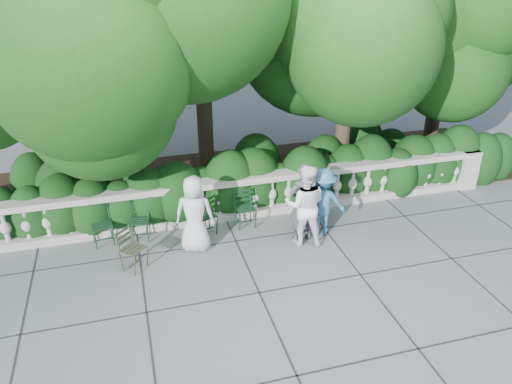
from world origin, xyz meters
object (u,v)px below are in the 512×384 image
object	(u,v)px
person_businessman	(194,214)
chair_d	(209,237)
chair_f	(318,221)
person_casual_man	(305,205)
person_woman_grey	(303,203)
chair_a	(140,243)
chair_e	(247,229)
chair_b	(106,247)
person_older_blue	(322,202)
chair_weathered	(141,270)

from	to	relation	value
person_businessman	chair_d	bearing A→B (deg)	-115.76
chair_f	person_casual_man	bearing A→B (deg)	-124.74
chair_d	person_woman_grey	xyz separation A→B (m)	(1.86, -0.62, 0.87)
chair_a	person_casual_man	world-z (taller)	person_casual_man
chair_e	person_woman_grey	world-z (taller)	person_woman_grey
chair_a	chair_d	bearing A→B (deg)	3.71
chair_d	person_casual_man	distance (m)	2.19
chair_f	person_casual_man	size ratio (longest dim) A/B	0.48
chair_e	person_woman_grey	size ratio (longest dim) A/B	0.48
chair_a	chair_e	distance (m)	2.31
chair_e	chair_f	xyz separation A→B (m)	(1.63, -0.08, 0.00)
chair_b	person_businessman	xyz separation A→B (m)	(1.80, -0.53, 0.81)
chair_a	chair_d	xyz separation A→B (m)	(1.44, -0.16, 0.00)
chair_e	person_businessman	xyz separation A→B (m)	(-1.20, -0.45, 0.81)
chair_e	chair_f	world-z (taller)	same
chair_b	person_older_blue	bearing A→B (deg)	-17.74
chair_a	chair_d	distance (m)	1.45
chair_e	chair_weathered	world-z (taller)	same
chair_f	person_businessman	bearing A→B (deg)	-166.62
person_woman_grey	person_older_blue	distance (m)	0.52
chair_b	chair_e	size ratio (longest dim) A/B	1.00
person_businessman	person_woman_grey	xyz separation A→B (m)	(2.19, -0.26, 0.07)
chair_b	person_businessman	distance (m)	2.05
person_businessman	person_woman_grey	distance (m)	2.21
chair_f	person_casual_man	xyz separation A→B (m)	(-0.63, -0.73, 0.87)
chair_d	person_businessman	size ratio (longest dim) A/B	0.52
chair_f	person_older_blue	distance (m)	0.92
person_businessman	person_casual_man	world-z (taller)	person_casual_man
chair_a	chair_e	size ratio (longest dim) A/B	1.00
chair_b	person_businessman	size ratio (longest dim) A/B	0.52
chair_a	chair_f	bearing A→B (deg)	7.79
chair_f	person_businessman	world-z (taller)	person_businessman
chair_d	person_woman_grey	bearing A→B (deg)	-38.65
chair_f	person_woman_grey	world-z (taller)	person_woman_grey
chair_e	chair_f	distance (m)	1.63
chair_f	person_woman_grey	bearing A→B (deg)	-129.64
chair_weathered	chair_b	bearing A→B (deg)	77.01
chair_a	person_older_blue	world-z (taller)	person_older_blue
chair_d	chair_e	size ratio (longest dim) A/B	1.00
chair_weathered	person_casual_man	size ratio (longest dim) A/B	0.48
chair_b	chair_d	world-z (taller)	same
chair_weathered	person_older_blue	distance (m)	3.94
person_businessman	person_older_blue	xyz separation A→B (m)	(2.69, -0.14, -0.05)
chair_a	person_casual_man	size ratio (longest dim) A/B	0.48
chair_a	person_older_blue	size ratio (longest dim) A/B	0.55
person_casual_man	chair_weathered	bearing A→B (deg)	22.00
chair_b	chair_f	size ratio (longest dim) A/B	1.00
chair_d	chair_f	xyz separation A→B (m)	(2.50, 0.01, 0.00)
chair_b	chair_f	distance (m)	4.64
chair_b	chair_e	bearing A→B (deg)	-10.90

